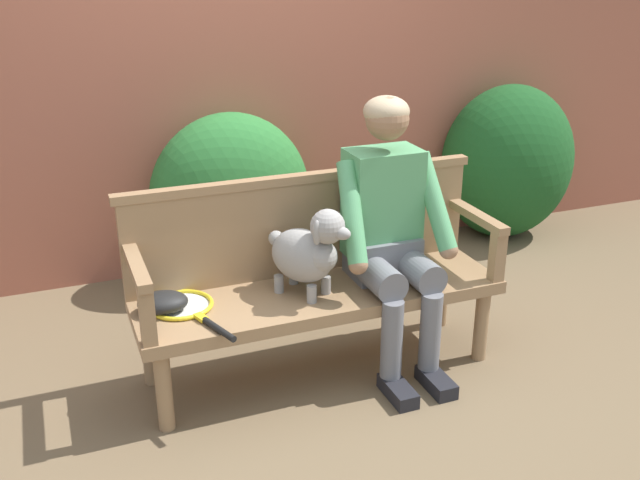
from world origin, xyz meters
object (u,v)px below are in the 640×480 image
(garden_bench, at_px, (320,300))
(dog_on_bench, at_px, (309,251))
(person_seated, at_px, (389,226))
(tennis_racket, at_px, (184,307))
(baseball_glove, at_px, (163,303))

(garden_bench, distance_m, dog_on_bench, 0.28)
(person_seated, height_order, tennis_racket, person_seated)
(tennis_racket, bearing_deg, garden_bench, -3.61)
(dog_on_bench, height_order, tennis_racket, dog_on_bench)
(person_seated, xyz_separation_m, dog_on_bench, (-0.41, -0.02, -0.06))
(dog_on_bench, bearing_deg, tennis_racket, 173.09)
(garden_bench, distance_m, person_seated, 0.48)
(person_seated, distance_m, dog_on_bench, 0.41)
(baseball_glove, bearing_deg, person_seated, 5.28)
(garden_bench, relative_size, person_seated, 1.32)
(garden_bench, height_order, tennis_racket, tennis_racket)
(dog_on_bench, xyz_separation_m, tennis_racket, (-0.56, 0.07, -0.21))
(dog_on_bench, relative_size, tennis_racket, 0.75)
(tennis_racket, bearing_deg, baseball_glove, 175.44)
(dog_on_bench, bearing_deg, person_seated, 2.32)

